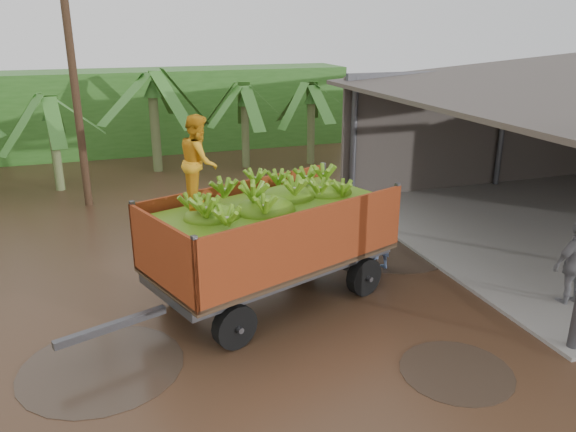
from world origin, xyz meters
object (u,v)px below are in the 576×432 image
at_px(banana_trailer, 271,232).
at_px(man_grey, 575,264).
at_px(man_blue, 380,231).
at_px(utility_pole, 74,80).

distance_m(banana_trailer, man_grey, 6.25).
distance_m(banana_trailer, man_blue, 2.99).
bearing_deg(man_blue, utility_pole, -61.69).
bearing_deg(man_blue, man_grey, 122.95).
height_order(man_grey, utility_pole, utility_pole).
distance_m(man_blue, utility_pole, 10.38).
bearing_deg(utility_pole, man_grey, -47.71).
distance_m(man_blue, man_grey, 4.13).
relative_size(man_blue, man_grey, 1.05).
distance_m(banana_trailer, utility_pole, 9.27).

